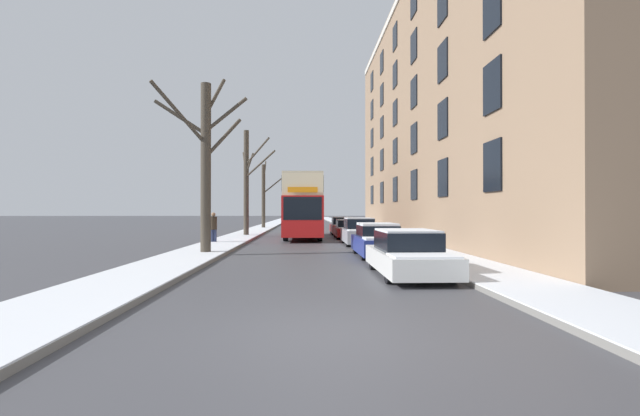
{
  "coord_description": "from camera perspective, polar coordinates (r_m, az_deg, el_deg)",
  "views": [
    {
      "loc": [
        -0.37,
        -6.68,
        1.91
      ],
      "look_at": [
        0.5,
        18.34,
        2.09
      ],
      "focal_mm": 24.0,
      "sensor_mm": 36.0,
      "label": 1
    }
  ],
  "objects": [
    {
      "name": "bare_tree_left_1",
      "position": [
        31.93,
        -9.67,
        3.64
      ],
      "size": [
        2.72,
        3.06,
        7.86
      ],
      "color": "#423A30",
      "rests_on": "ground"
    },
    {
      "name": "bare_tree_left_0",
      "position": [
        19.15,
        -15.05,
        6.17
      ],
      "size": [
        3.94,
        2.91,
        7.88
      ],
      "color": "#423A30",
      "rests_on": "ground"
    },
    {
      "name": "pedestrian_left_sidewalk",
      "position": [
        25.11,
        -14.03,
        -2.45
      ],
      "size": [
        0.4,
        0.4,
        1.83
      ],
      "rotation": [
        0.0,
        0.0,
        3.5
      ],
      "color": "navy",
      "rests_on": "ground"
    },
    {
      "name": "double_decker_bus",
      "position": [
        30.19,
        -2.27,
        0.57
      ],
      "size": [
        2.54,
        10.35,
        4.28
      ],
      "color": "red",
      "rests_on": "ground"
    },
    {
      "name": "parked_car_0",
      "position": [
        12.99,
        11.65,
        -6.06
      ],
      "size": [
        1.88,
        4.54,
        1.35
      ],
      "color": "silver",
      "rests_on": "ground"
    },
    {
      "name": "parked_car_4",
      "position": [
        35.16,
        2.99,
        -2.44
      ],
      "size": [
        1.86,
        4.2,
        1.43
      ],
      "color": "maroon",
      "rests_on": "ground"
    },
    {
      "name": "bare_tree_left_2",
      "position": [
        45.87,
        -7.48,
        1.79
      ],
      "size": [
        2.33,
        1.74,
        7.38
      ],
      "color": "#423A30",
      "rests_on": "ground"
    },
    {
      "name": "sidewalk_right",
      "position": [
        59.95,
        3.16,
        -2.14
      ],
      "size": [
        2.47,
        130.0,
        0.16
      ],
      "color": "slate",
      "rests_on": "ground"
    },
    {
      "name": "ground_plane",
      "position": [
        6.96,
        1.15,
        -16.35
      ],
      "size": [
        320.0,
        320.0,
        0.0
      ],
      "primitive_type": "plane",
      "color": "#424247"
    },
    {
      "name": "parked_car_3",
      "position": [
        30.15,
        3.82,
        -2.86
      ],
      "size": [
        1.88,
        4.15,
        1.32
      ],
      "color": "maroon",
      "rests_on": "ground"
    },
    {
      "name": "sidewalk_left",
      "position": [
        59.89,
        -6.44,
        -2.14
      ],
      "size": [
        2.47,
        130.0,
        0.16
      ],
      "color": "slate",
      "rests_on": "ground"
    },
    {
      "name": "parked_car_1",
      "position": [
        18.12,
        7.72,
        -4.38
      ],
      "size": [
        1.78,
        4.4,
        1.4
      ],
      "color": "navy",
      "rests_on": "ground"
    },
    {
      "name": "terrace_facade_right",
      "position": [
        31.13,
        19.42,
        12.28
      ],
      "size": [
        9.1,
        36.85,
        17.46
      ],
      "color": "#8C7056",
      "rests_on": "ground"
    },
    {
      "name": "parked_car_2",
      "position": [
        24.29,
        5.23,
        -3.26
      ],
      "size": [
        1.75,
        4.36,
        1.53
      ],
      "color": "#9EA3AD",
      "rests_on": "ground"
    }
  ]
}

